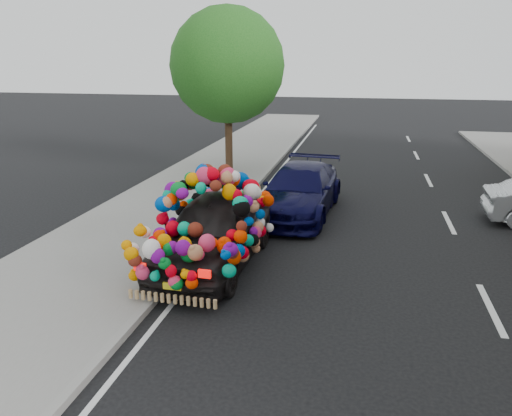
% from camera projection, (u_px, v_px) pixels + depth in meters
% --- Properties ---
extents(ground, '(100.00, 100.00, 0.00)m').
position_uv_depth(ground, '(290.00, 290.00, 9.59)').
color(ground, black).
rests_on(ground, ground).
extents(sidewalk, '(4.00, 60.00, 0.12)m').
position_uv_depth(sidewalk, '(87.00, 268.00, 10.45)').
color(sidewalk, gray).
rests_on(sidewalk, ground).
extents(kerb, '(0.15, 60.00, 0.13)m').
position_uv_depth(kerb, '(175.00, 276.00, 10.05)').
color(kerb, gray).
rests_on(kerb, ground).
extents(lane_markings, '(6.00, 50.00, 0.01)m').
position_uv_depth(lane_markings, '(491.00, 309.00, 8.85)').
color(lane_markings, silver).
rests_on(lane_markings, ground).
extents(tree_near_sidewalk, '(4.20, 4.20, 6.13)m').
position_uv_depth(tree_near_sidewalk, '(228.00, 66.00, 18.10)').
color(tree_near_sidewalk, '#332114').
rests_on(tree_near_sidewalk, ground).
extents(plush_art_car, '(2.29, 4.66, 2.14)m').
position_uv_depth(plush_art_car, '(213.00, 215.00, 10.52)').
color(plush_art_car, black).
rests_on(plush_art_car, ground).
extents(navy_sedan, '(2.29, 4.85, 1.37)m').
position_uv_depth(navy_sedan, '(300.00, 190.00, 14.13)').
color(navy_sedan, '#070732').
rests_on(navy_sedan, ground).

